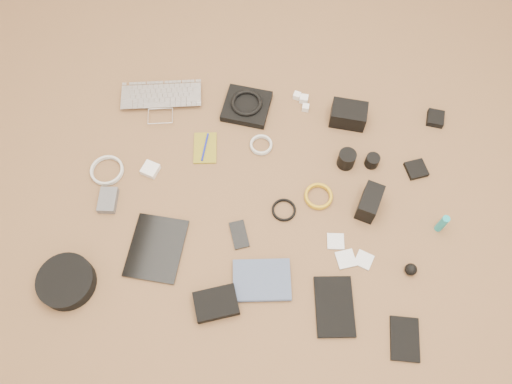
# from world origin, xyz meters

# --- Properties ---
(laptop) EXTENTS (0.39, 0.31, 0.03)m
(laptop) POSITION_xyz_m (-0.49, 0.36, 0.01)
(laptop) COLOR silver
(laptop) RESTS_ON ground
(headphone_pouch) EXTENTS (0.20, 0.19, 0.03)m
(headphone_pouch) POSITION_xyz_m (-0.12, 0.41, 0.02)
(headphone_pouch) COLOR black
(headphone_pouch) RESTS_ON ground
(headphones) EXTENTS (0.15, 0.15, 0.02)m
(headphones) POSITION_xyz_m (-0.12, 0.41, 0.04)
(headphones) COLOR black
(headphones) RESTS_ON headphone_pouch
(charger_a) EXTENTS (0.03, 0.03, 0.03)m
(charger_a) POSITION_xyz_m (0.08, 0.50, 0.01)
(charger_a) COLOR white
(charger_a) RESTS_ON ground
(charger_b) EXTENTS (0.03, 0.03, 0.03)m
(charger_b) POSITION_xyz_m (0.12, 0.49, 0.01)
(charger_b) COLOR white
(charger_b) RESTS_ON ground
(charger_c) EXTENTS (0.03, 0.03, 0.03)m
(charger_c) POSITION_xyz_m (0.11, 0.49, 0.01)
(charger_c) COLOR white
(charger_c) RESTS_ON ground
(charger_d) EXTENTS (0.03, 0.03, 0.03)m
(charger_d) POSITION_xyz_m (0.13, 0.45, 0.01)
(charger_d) COLOR white
(charger_d) RESTS_ON ground
(dslr_camera) EXTENTS (0.15, 0.11, 0.08)m
(dslr_camera) POSITION_xyz_m (0.31, 0.42, 0.04)
(dslr_camera) COLOR black
(dslr_camera) RESTS_ON ground
(lens_pouch) EXTENTS (0.07, 0.08, 0.03)m
(lens_pouch) POSITION_xyz_m (0.68, 0.48, 0.01)
(lens_pouch) COLOR black
(lens_pouch) RESTS_ON ground
(notebook_olive) EXTENTS (0.12, 0.16, 0.01)m
(notebook_olive) POSITION_xyz_m (-0.26, 0.19, 0.00)
(notebook_olive) COLOR olive
(notebook_olive) RESTS_ON ground
(pen_blue) EXTENTS (0.01, 0.13, 0.01)m
(pen_blue) POSITION_xyz_m (-0.26, 0.19, 0.01)
(pen_blue) COLOR #141EA6
(pen_blue) RESTS_ON notebook_olive
(cable_white_a) EXTENTS (0.12, 0.12, 0.01)m
(cable_white_a) POSITION_xyz_m (-0.03, 0.24, 0.01)
(cable_white_a) COLOR silver
(cable_white_a) RESTS_ON ground
(lens_a) EXTENTS (0.07, 0.07, 0.08)m
(lens_a) POSITION_xyz_m (0.32, 0.21, 0.04)
(lens_a) COLOR black
(lens_a) RESTS_ON ground
(lens_b) EXTENTS (0.07, 0.07, 0.05)m
(lens_b) POSITION_xyz_m (0.43, 0.22, 0.03)
(lens_b) COLOR black
(lens_b) RESTS_ON ground
(card_reader) EXTENTS (0.10, 0.10, 0.02)m
(card_reader) POSITION_xyz_m (0.61, 0.22, 0.01)
(card_reader) COLOR black
(card_reader) RESTS_ON ground
(power_brick) EXTENTS (0.08, 0.08, 0.03)m
(power_brick) POSITION_xyz_m (-0.45, 0.05, 0.01)
(power_brick) COLOR white
(power_brick) RESTS_ON ground
(cable_white_b) EXTENTS (0.16, 0.16, 0.01)m
(cable_white_b) POSITION_xyz_m (-0.63, 0.02, 0.01)
(cable_white_b) COLOR silver
(cable_white_b) RESTS_ON ground
(cable_black) EXTENTS (0.12, 0.12, 0.01)m
(cable_black) POSITION_xyz_m (0.10, -0.04, 0.00)
(cable_black) COLOR black
(cable_black) RESTS_ON ground
(cable_yellow) EXTENTS (0.13, 0.13, 0.01)m
(cable_yellow) POSITION_xyz_m (0.23, 0.04, 0.01)
(cable_yellow) COLOR gold
(cable_yellow) RESTS_ON ground
(flash) EXTENTS (0.10, 0.14, 0.10)m
(flash) POSITION_xyz_m (0.42, 0.03, 0.05)
(flash) COLOR black
(flash) RESTS_ON ground
(lens_cleaner) EXTENTS (0.04, 0.04, 0.10)m
(lens_cleaner) POSITION_xyz_m (0.70, -0.02, 0.05)
(lens_cleaner) COLOR teal
(lens_cleaner) RESTS_ON ground
(battery_charger) EXTENTS (0.08, 0.11, 0.03)m
(battery_charger) POSITION_xyz_m (-0.58, -0.11, 0.01)
(battery_charger) COLOR #55565A
(battery_charger) RESTS_ON ground
(tablet) EXTENTS (0.20, 0.25, 0.01)m
(tablet) POSITION_xyz_m (-0.35, -0.27, 0.01)
(tablet) COLOR black
(tablet) RESTS_ON ground
(phone) EXTENTS (0.10, 0.13, 0.01)m
(phone) POSITION_xyz_m (-0.05, -0.17, 0.00)
(phone) COLOR black
(phone) RESTS_ON ground
(filter_case_left) EXTENTS (0.07, 0.07, 0.01)m
(filter_case_left) POSITION_xyz_m (0.31, -0.14, 0.00)
(filter_case_left) COLOR silver
(filter_case_left) RESTS_ON ground
(filter_case_mid) EXTENTS (0.09, 0.09, 0.01)m
(filter_case_mid) POSITION_xyz_m (0.36, -0.20, 0.00)
(filter_case_mid) COLOR silver
(filter_case_mid) RESTS_ON ground
(filter_case_right) EXTENTS (0.08, 0.08, 0.01)m
(filter_case_right) POSITION_xyz_m (0.42, -0.19, 0.00)
(filter_case_right) COLOR silver
(filter_case_right) RESTS_ON ground
(air_blower) EXTENTS (0.06, 0.06, 0.04)m
(air_blower) POSITION_xyz_m (0.59, -0.21, 0.02)
(air_blower) COLOR black
(air_blower) RESTS_ON ground
(headphone_case) EXTENTS (0.26, 0.26, 0.06)m
(headphone_case) POSITION_xyz_m (-0.63, -0.45, 0.03)
(headphone_case) COLOR black
(headphone_case) RESTS_ON ground
(drive_case) EXTENTS (0.18, 0.16, 0.04)m
(drive_case) POSITION_xyz_m (-0.09, -0.44, 0.02)
(drive_case) COLOR black
(drive_case) RESTS_ON ground
(paperback) EXTENTS (0.23, 0.19, 0.02)m
(paperback) POSITION_xyz_m (0.07, -0.41, 0.01)
(paperback) COLOR #435272
(paperback) RESTS_ON ground
(notebook_black_a) EXTENTS (0.17, 0.24, 0.02)m
(notebook_black_a) POSITION_xyz_m (0.33, -0.38, 0.01)
(notebook_black_a) COLOR black
(notebook_black_a) RESTS_ON ground
(notebook_black_b) EXTENTS (0.11, 0.16, 0.01)m
(notebook_black_b) POSITION_xyz_m (0.58, -0.46, 0.01)
(notebook_black_b) COLOR black
(notebook_black_b) RESTS_ON ground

